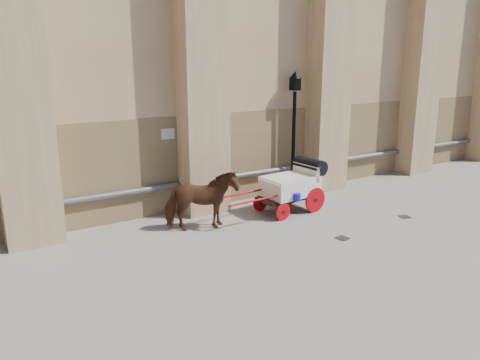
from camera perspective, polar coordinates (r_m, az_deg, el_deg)
ground at (r=12.61m, az=7.50°, el=-7.38°), size 90.00×90.00×0.00m
horse at (r=13.08m, az=-4.74°, el=-2.57°), size 2.16×1.40×1.68m
carriage at (r=14.78m, az=6.50°, el=-0.48°), size 3.73×1.38×1.61m
street_lamp at (r=16.24m, az=6.57°, el=6.01°), size 0.40×0.40×4.28m
drain_grate_near at (r=12.96m, az=12.38°, el=-6.94°), size 0.36×0.36×0.01m
drain_grate_far at (r=15.17m, az=19.44°, el=-4.25°), size 0.41×0.41×0.01m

